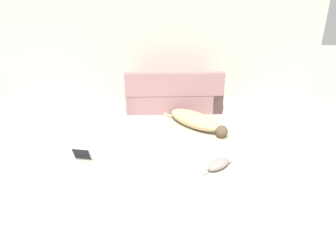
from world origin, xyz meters
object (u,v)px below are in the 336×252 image
object	(u,v)px
couch	(174,96)
cat	(219,164)
dog	(196,120)
laptop_open	(80,159)

from	to	relation	value
couch	cat	size ratio (longest dim) A/B	3.93
couch	dog	distance (m)	1.02
couch	laptop_open	size ratio (longest dim) A/B	5.14
cat	laptop_open	world-z (taller)	laptop_open
couch	cat	world-z (taller)	couch
cat	laptop_open	bearing A→B (deg)	137.15
dog	laptop_open	distance (m)	2.29
laptop_open	dog	bearing A→B (deg)	43.45
couch	laptop_open	world-z (taller)	couch
cat	couch	bearing A→B (deg)	66.00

